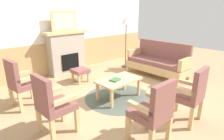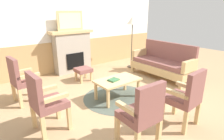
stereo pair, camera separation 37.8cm
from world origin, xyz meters
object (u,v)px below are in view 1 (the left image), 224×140
at_px(framed_picture, 64,21).
at_px(floor_lamp_by_couch, 126,23).
at_px(armchair_by_window_left, 20,81).
at_px(armchair_near_fireplace, 52,103).
at_px(fireplace, 67,52).
at_px(couch, 158,62).
at_px(coffee_table, 119,81).
at_px(armchair_front_center, 191,93).
at_px(footstool, 80,72).
at_px(armchair_front_left, 154,110).
at_px(book_on_table, 115,80).

xyz_separation_m(framed_picture, floor_lamp_by_couch, (1.77, -0.79, -0.11)).
bearing_deg(armchair_by_window_left, armchair_near_fireplace, -88.05).
xyz_separation_m(fireplace, armchair_by_window_left, (-1.75, -1.26, -0.11)).
bearing_deg(framed_picture, floor_lamp_by_couch, -24.12).
height_order(couch, coffee_table, couch).
bearing_deg(armchair_front_center, coffee_table, 99.08).
relative_size(couch, footstool, 4.50).
relative_size(armchair_by_window_left, armchair_front_left, 1.00).
height_order(fireplace, armchair_by_window_left, fireplace).
height_order(footstool, armchair_front_left, armchair_front_left).
height_order(framed_picture, couch, framed_picture).
relative_size(footstool, armchair_by_window_left, 0.41).
relative_size(armchair_near_fireplace, armchair_front_center, 1.00).
bearing_deg(armchair_by_window_left, framed_picture, 35.73).
bearing_deg(floor_lamp_by_couch, armchair_front_center, -118.75).
distance_m(coffee_table, footstool, 1.40).
distance_m(armchair_by_window_left, floor_lamp_by_couch, 3.67).
distance_m(footstool, armchair_front_left, 2.83).
bearing_deg(framed_picture, coffee_table, -92.37).
distance_m(coffee_table, book_on_table, 0.13).
bearing_deg(armchair_front_left, fireplace, 77.94).
distance_m(framed_picture, coffee_table, 2.60).
xyz_separation_m(couch, footstool, (-1.96, 1.12, -0.11)).
height_order(armchair_near_fireplace, armchair_front_center, same).
distance_m(fireplace, armchair_by_window_left, 2.16).
height_order(coffee_table, book_on_table, book_on_table).
relative_size(book_on_table, footstool, 0.54).
bearing_deg(coffee_table, fireplace, 87.63).
distance_m(book_on_table, footstool, 1.40).
xyz_separation_m(armchair_by_window_left, armchair_front_center, (1.89, -2.51, 0.00)).
relative_size(framed_picture, coffee_table, 0.83).
bearing_deg(floor_lamp_by_couch, fireplace, 155.89).
distance_m(footstool, armchair_front_center, 2.87).
bearing_deg(fireplace, floor_lamp_by_couch, -24.11).
distance_m(framed_picture, armchair_near_fireplace, 3.20).
height_order(coffee_table, floor_lamp_by_couch, floor_lamp_by_couch).
height_order(framed_picture, footstool, framed_picture).
bearing_deg(couch, coffee_table, -171.93).
xyz_separation_m(book_on_table, armchair_front_left, (-0.58, -1.36, 0.08)).
height_order(book_on_table, armchair_by_window_left, armchair_by_window_left).
height_order(coffee_table, armchair_by_window_left, armchair_by_window_left).
height_order(footstool, armchair_by_window_left, armchair_by_window_left).
xyz_separation_m(book_on_table, armchair_front_center, (0.34, -1.45, 0.08)).
bearing_deg(armchair_front_left, armchair_by_window_left, 111.90).
bearing_deg(armchair_front_center, floor_lamp_by_couch, 61.25).
bearing_deg(floor_lamp_by_couch, armchair_by_window_left, -172.40).
height_order(fireplace, couch, fireplace).
bearing_deg(book_on_table, armchair_front_center, -76.83).
distance_m(fireplace, framed_picture, 0.91).
distance_m(couch, armchair_front_center, 2.40).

